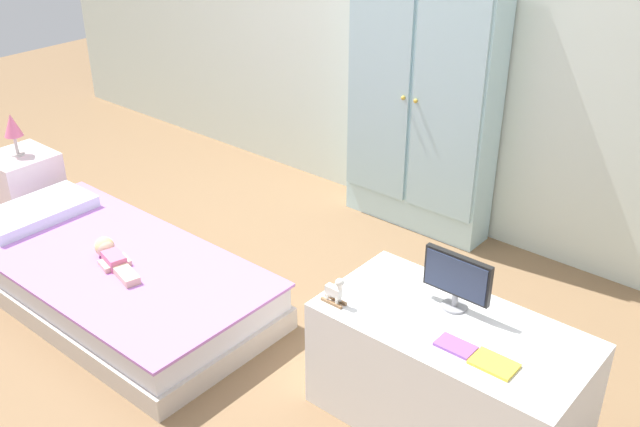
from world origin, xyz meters
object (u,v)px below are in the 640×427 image
(doll, at_px, (111,255))
(tv_monitor, at_px, (457,278))
(book_purple, at_px, (456,346))
(table_lamp, at_px, (12,127))
(wardrobe, at_px, (422,93))
(bed, at_px, (113,279))
(rocking_horse_toy, at_px, (335,291))
(book_yellow, at_px, (494,364))
(nightstand, at_px, (25,186))
(tv_stand, at_px, (449,374))

(doll, height_order, tv_monitor, tv_monitor)
(tv_monitor, bearing_deg, book_purple, -57.84)
(table_lamp, distance_m, wardrobe, 2.34)
(bed, bearing_deg, wardrobe, 67.15)
(bed, distance_m, rocking_horse_toy, 1.37)
(table_lamp, xyz_separation_m, book_yellow, (3.07, 0.01, -0.10))
(rocking_horse_toy, distance_m, book_purple, 0.50)
(bed, relative_size, nightstand, 4.17)
(book_purple, height_order, book_yellow, same)
(table_lamp, xyz_separation_m, rocking_horse_toy, (2.43, -0.06, -0.05))
(nightstand, height_order, rocking_horse_toy, rocking_horse_toy)
(doll, relative_size, tv_stand, 0.38)
(table_lamp, xyz_separation_m, tv_stand, (2.84, 0.13, -0.34))
(nightstand, xyz_separation_m, table_lamp, (-0.00, 0.00, 0.38))
(book_yellow, bearing_deg, rocking_horse_toy, -174.36)
(tv_stand, relative_size, rocking_horse_toy, 8.41)
(doll, relative_size, rocking_horse_toy, 3.23)
(nightstand, height_order, tv_stand, tv_stand)
(tv_monitor, bearing_deg, table_lamp, -175.61)
(nightstand, xyz_separation_m, book_yellow, (3.07, 0.01, 0.28))
(tv_stand, relative_size, book_purple, 7.32)
(doll, distance_m, tv_stand, 1.71)
(table_lamp, height_order, book_yellow, table_lamp)
(tv_stand, height_order, book_yellow, book_yellow)
(wardrobe, bearing_deg, book_yellow, -49.00)
(table_lamp, bearing_deg, bed, -10.04)
(bed, xyz_separation_m, wardrobe, (0.69, 1.64, 0.69))
(doll, relative_size, book_yellow, 2.53)
(table_lamp, distance_m, tv_stand, 2.87)
(tv_stand, xyz_separation_m, tv_monitor, (-0.05, 0.09, 0.37))
(doll, bearing_deg, bed, 157.38)
(nightstand, bearing_deg, tv_stand, 2.52)
(nightstand, relative_size, book_yellow, 2.67)
(bed, relative_size, doll, 4.38)
(nightstand, distance_m, rocking_horse_toy, 2.45)
(doll, distance_m, book_yellow, 1.92)
(wardrobe, bearing_deg, nightstand, -141.64)
(nightstand, bearing_deg, tv_monitor, 4.39)
(nightstand, relative_size, rocking_horse_toy, 3.41)
(book_yellow, bearing_deg, tv_monitor, 143.60)
(doll, xyz_separation_m, table_lamp, (-1.17, 0.22, 0.30))
(nightstand, relative_size, wardrobe, 0.25)
(bed, height_order, wardrobe, wardrobe)
(bed, height_order, tv_stand, tv_stand)
(rocking_horse_toy, bearing_deg, doll, -172.69)
(nightstand, distance_m, tv_stand, 2.85)
(bed, bearing_deg, tv_monitor, 14.02)
(wardrobe, bearing_deg, book_purple, -52.60)
(tv_stand, distance_m, book_yellow, 0.35)
(wardrobe, xyz_separation_m, book_yellow, (1.25, -1.43, -0.32))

